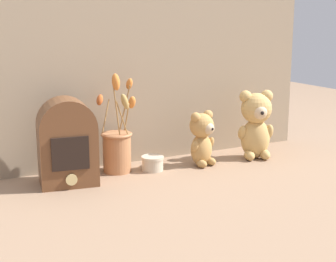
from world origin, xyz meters
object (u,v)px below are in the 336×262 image
Objects in this scene: decorative_tin_tall at (153,163)px; teddy_bear_large at (256,123)px; vintage_radio at (67,141)px; teddy_bear_medium at (202,137)px; flower_vase at (117,146)px.

teddy_bear_large is at bearing -4.07° from decorative_tin_tall.
teddy_bear_large is 0.71m from vintage_radio.
teddy_bear_medium is at bearing 178.42° from teddy_bear_large.
flower_vase is at bearing 14.91° from vintage_radio.
teddy_bear_large is 0.23m from teddy_bear_medium.
decorative_tin_tall is at bearing 175.93° from teddy_bear_large.
flower_vase is 0.20m from vintage_radio.
teddy_bear_medium is 0.20m from decorative_tin_tall.
decorative_tin_tall is at bearing 1.54° from vintage_radio.
teddy_bear_large reaches higher than teddy_bear_medium.
teddy_bear_large is 0.53m from flower_vase.
teddy_bear_large is at bearing -7.72° from flower_vase.
teddy_bear_medium is 0.31m from flower_vase.
vintage_radio is 0.32m from decorative_tin_tall.
vintage_radio is at bearing -178.46° from decorative_tin_tall.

